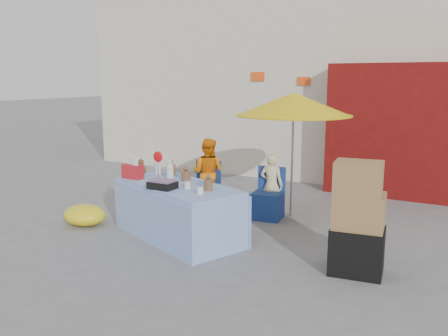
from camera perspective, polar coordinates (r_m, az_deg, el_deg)
The scene contains 10 objects.
ground at distance 6.86m, azimuth -3.12°, elevation -8.99°, with size 80.00×80.00×0.00m, color slate.
backdrop at distance 13.32m, azimuth 16.82°, elevation 13.72°, with size 14.00×8.00×7.80m.
market_table at distance 7.00m, azimuth -5.57°, elevation -5.06°, with size 2.32×1.70×1.27m.
chair_left at distance 8.54m, azimuth -2.41°, elevation -3.21°, with size 0.53×0.52×0.85m.
chair_right at distance 7.98m, azimuth 5.29°, elevation -4.26°, with size 0.53×0.52×0.85m.
vendor_orange at distance 8.57m, azimuth -1.95°, elevation -0.59°, with size 0.61×0.48×1.26m, color orange.
vendor_beige at distance 8.03m, azimuth 5.72°, elevation -2.06°, with size 0.40×0.26×1.08m, color beige.
umbrella at distance 7.86m, azimuth 8.37°, elevation 7.55°, with size 1.90×1.90×2.09m.
box_stack at distance 5.88m, azimuth 15.80°, elevation -6.33°, with size 0.68×0.58×1.37m.
tarp_bundle at distance 7.93m, azimuth -16.43°, elevation -5.44°, with size 0.73×0.58×0.33m, color yellow.
Camera 1 is at (3.46, -5.45, 2.33)m, focal length 38.00 mm.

